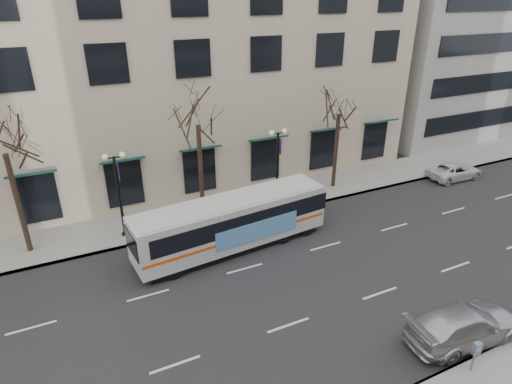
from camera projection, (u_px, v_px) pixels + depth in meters
ground at (265, 294)px, 20.26m from camera, size 160.00×160.00×0.00m
sidewalk_far at (271, 198)px, 29.54m from camera, size 80.00×4.00×0.15m
building_hotel at (115, 7)px, 31.54m from camera, size 40.00×20.00×24.00m
tree_far_left at (0, 135)px, 20.71m from camera, size 3.60×3.60×8.34m
tree_far_mid at (197, 109)px, 24.52m from camera, size 3.60×3.60×8.55m
tree_far_right at (340, 100)px, 28.63m from camera, size 3.60×3.60×8.06m
lamp_post_left at (119, 191)px, 23.77m from camera, size 1.22×0.45×5.21m
lamp_post_right at (277, 163)px, 27.67m from camera, size 1.22×0.45×5.21m
city_bus at (233, 222)px, 23.34m from camera, size 11.17×3.42×2.98m
silver_car at (465, 325)px, 17.36m from camera, size 5.27×2.48×1.49m
white_pickup at (455, 171)px, 32.61m from camera, size 4.50×2.22×1.23m
pay_station at (476, 351)px, 15.60m from camera, size 0.33×0.26×1.34m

